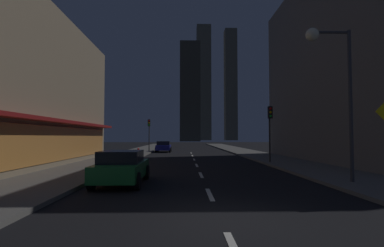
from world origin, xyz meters
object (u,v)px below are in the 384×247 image
object	(u,v)px
car_parked_far	(164,146)
traffic_light_near_right	(270,121)
fire_hydrant_far_left	(138,151)
street_lamp_right	(331,66)
car_parked_near	(122,167)
traffic_light_far_left	(149,128)

from	to	relation	value
car_parked_far	traffic_light_near_right	bearing A→B (deg)	-62.16
car_parked_far	fire_hydrant_far_left	bearing A→B (deg)	-109.14
street_lamp_right	traffic_light_near_right	bearing A→B (deg)	89.26
car_parked_far	fire_hydrant_far_left	xyz separation A→B (m)	(-2.30, -6.63, -0.29)
car_parked_near	car_parked_far	distance (m)	25.93
car_parked_far	fire_hydrant_far_left	distance (m)	7.02
street_lamp_right	car_parked_far	bearing A→B (deg)	108.73
traffic_light_far_left	street_lamp_right	xyz separation A→B (m)	(10.88, -26.21, 1.87)
fire_hydrant_far_left	street_lamp_right	bearing A→B (deg)	-60.40
traffic_light_far_left	car_parked_far	bearing A→B (deg)	8.06
fire_hydrant_far_left	car_parked_near	bearing A→B (deg)	-83.21
traffic_light_far_left	street_lamp_right	size ratio (longest dim) A/B	0.64
fire_hydrant_far_left	car_parked_far	bearing A→B (deg)	70.86
traffic_light_near_right	car_parked_far	bearing A→B (deg)	117.84
car_parked_near	car_parked_far	size ratio (longest dim) A/B	1.00
traffic_light_near_right	street_lamp_right	distance (m)	9.44
car_parked_near	traffic_light_near_right	xyz separation A→B (m)	(9.10, 8.70, 2.45)
traffic_light_far_left	street_lamp_right	world-z (taller)	street_lamp_right
car_parked_near	street_lamp_right	xyz separation A→B (m)	(8.98, -0.55, 4.33)
fire_hydrant_far_left	street_lamp_right	distance (m)	23.30
car_parked_far	fire_hydrant_far_left	world-z (taller)	car_parked_far
fire_hydrant_far_left	traffic_light_near_right	bearing A→B (deg)	-42.91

